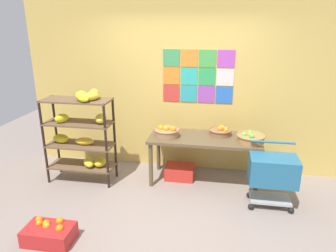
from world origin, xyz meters
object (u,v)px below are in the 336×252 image
(display_table, at_px, (204,142))
(shopping_cart, at_px, (273,172))
(fruit_basket_left, at_px, (251,138))
(produce_crate_under_table, at_px, (180,172))
(banana_shelf_unit, at_px, (82,130))
(fruit_basket_back_right, at_px, (167,132))
(fruit_basket_centre, at_px, (221,131))
(orange_crate_foreground, at_px, (49,233))

(display_table, xyz_separation_m, shopping_cart, (0.92, -0.52, -0.15))
(fruit_basket_left, xyz_separation_m, produce_crate_under_table, (-1.02, 0.12, -0.68))
(fruit_basket_left, xyz_separation_m, shopping_cart, (0.27, -0.43, -0.30))
(fruit_basket_left, bearing_deg, banana_shelf_unit, -175.77)
(fruit_basket_back_right, bearing_deg, shopping_cart, -16.79)
(fruit_basket_centre, height_order, fruit_basket_left, fruit_basket_left)
(fruit_basket_centre, height_order, produce_crate_under_table, fruit_basket_centre)
(display_table, relative_size, produce_crate_under_table, 3.72)
(fruit_basket_centre, distance_m, produce_crate_under_table, 0.91)
(display_table, distance_m, fruit_basket_centre, 0.30)
(fruit_basket_centre, relative_size, fruit_basket_back_right, 0.92)
(display_table, distance_m, orange_crate_foreground, 2.39)
(fruit_basket_left, distance_m, produce_crate_under_table, 1.23)
(fruit_basket_back_right, bearing_deg, fruit_basket_left, -0.58)
(display_table, height_order, shopping_cart, shopping_cart)
(fruit_basket_back_right, bearing_deg, orange_crate_foreground, -122.77)
(fruit_basket_back_right, relative_size, shopping_cart, 0.44)
(fruit_basket_back_right, distance_m, produce_crate_under_table, 0.73)
(display_table, height_order, fruit_basket_left, fruit_basket_left)
(produce_crate_under_table, height_order, shopping_cart, shopping_cart)
(banana_shelf_unit, xyz_separation_m, shopping_cart, (2.71, -0.25, -0.33))
(shopping_cart, bearing_deg, orange_crate_foreground, -152.05)
(display_table, height_order, fruit_basket_back_right, fruit_basket_back_right)
(fruit_basket_left, distance_m, fruit_basket_back_right, 1.21)
(banana_shelf_unit, xyz_separation_m, orange_crate_foreground, (0.19, -1.43, -0.72))
(banana_shelf_unit, relative_size, orange_crate_foreground, 2.66)
(display_table, height_order, fruit_basket_centre, fruit_basket_centre)
(fruit_basket_centre, xyz_separation_m, shopping_cart, (0.69, -0.66, -0.30))
(shopping_cart, bearing_deg, fruit_basket_centre, 139.28)
(produce_crate_under_table, bearing_deg, display_table, -5.27)
(banana_shelf_unit, relative_size, fruit_basket_centre, 4.19)
(fruit_basket_left, bearing_deg, display_table, 172.25)
(fruit_basket_back_right, xyz_separation_m, produce_crate_under_table, (0.19, 0.11, -0.69))
(display_table, distance_m, fruit_basket_back_right, 0.58)
(fruit_basket_centre, xyz_separation_m, fruit_basket_back_right, (-0.78, -0.22, 0.01))
(fruit_basket_back_right, xyz_separation_m, shopping_cart, (1.48, -0.45, -0.31))
(orange_crate_foreground, distance_m, shopping_cart, 2.80)
(display_table, relative_size, fruit_basket_left, 4.13)
(shopping_cart, bearing_deg, fruit_basket_left, 124.96)
(display_table, distance_m, shopping_cart, 1.07)
(fruit_basket_left, xyz_separation_m, fruit_basket_back_right, (-1.21, 0.01, 0.01))
(orange_crate_foreground, bearing_deg, display_table, 46.67)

